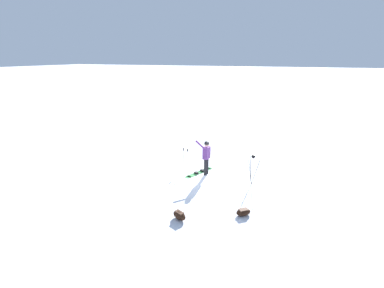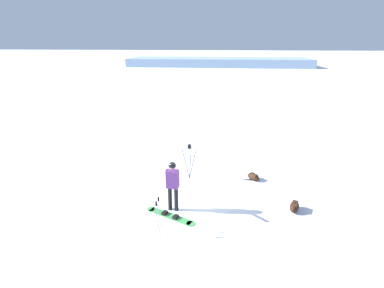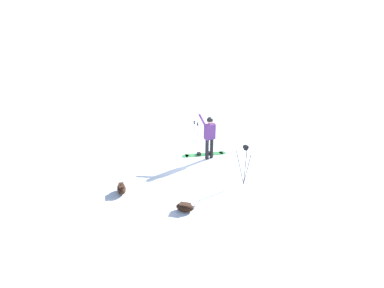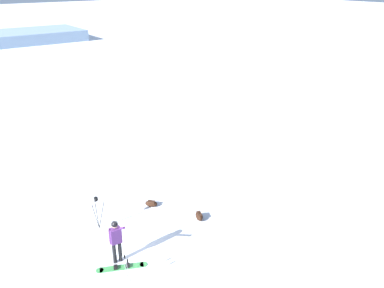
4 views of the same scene
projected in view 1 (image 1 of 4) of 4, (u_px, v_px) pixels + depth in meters
ground_plane at (216, 183)px, 12.51m from camera, size 300.00×300.00×0.00m
snowboarder at (206, 154)px, 13.11m from camera, size 0.47×0.72×1.81m
snowboard at (199, 172)px, 13.63m from camera, size 1.71×0.97×0.10m
gear_bag_large at (243, 212)px, 9.95m from camera, size 0.62×0.66×0.26m
camera_tripod at (253, 164)px, 12.03m from camera, size 0.58×0.54×1.50m
gear_bag_small at (179, 215)px, 9.68m from camera, size 0.50×0.65×0.33m
ski_poles at (185, 155)px, 13.86m from camera, size 0.20×0.30×1.15m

